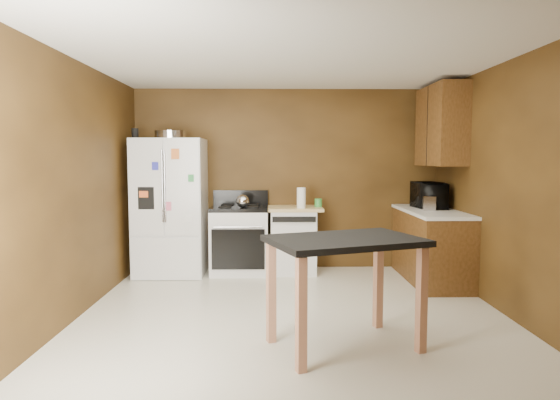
{
  "coord_description": "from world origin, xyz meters",
  "views": [
    {
      "loc": [
        -0.21,
        -4.73,
        1.56
      ],
      "look_at": [
        -0.11,
        0.85,
        1.08
      ],
      "focal_mm": 32.0,
      "sensor_mm": 36.0,
      "label": 1
    }
  ],
  "objects_px": {
    "gas_range": "(240,239)",
    "pen_cup": "(135,133)",
    "kettle": "(243,201)",
    "toaster": "(429,203)",
    "refrigerator": "(171,207)",
    "roasting_pan": "(171,135)",
    "paper_towel": "(301,198)",
    "microwave": "(429,196)",
    "island": "(345,255)",
    "green_canister": "(318,203)",
    "dishwasher": "(293,239)"
  },
  "relations": [
    {
      "from": "gas_range",
      "to": "pen_cup",
      "type": "bearing_deg",
      "value": -174.13
    },
    {
      "from": "kettle",
      "to": "pen_cup",
      "type": "bearing_deg",
      "value": 178.79
    },
    {
      "from": "toaster",
      "to": "refrigerator",
      "type": "relative_size",
      "value": 0.13
    },
    {
      "from": "roasting_pan",
      "to": "paper_towel",
      "type": "height_order",
      "value": "roasting_pan"
    },
    {
      "from": "paper_towel",
      "to": "gas_range",
      "type": "bearing_deg",
      "value": 170.65
    },
    {
      "from": "microwave",
      "to": "pen_cup",
      "type": "bearing_deg",
      "value": 82.34
    },
    {
      "from": "microwave",
      "to": "roasting_pan",
      "type": "bearing_deg",
      "value": 79.85
    },
    {
      "from": "roasting_pan",
      "to": "island",
      "type": "xyz_separation_m",
      "value": [
        1.93,
        -2.68,
        -1.09
      ]
    },
    {
      "from": "island",
      "to": "microwave",
      "type": "bearing_deg",
      "value": 59.12
    },
    {
      "from": "toaster",
      "to": "kettle",
      "type": "bearing_deg",
      "value": -175.9
    },
    {
      "from": "pen_cup",
      "to": "green_canister",
      "type": "distance_m",
      "value": 2.57
    },
    {
      "from": "toaster",
      "to": "island",
      "type": "bearing_deg",
      "value": -110.44
    },
    {
      "from": "roasting_pan",
      "to": "island",
      "type": "bearing_deg",
      "value": -54.26
    },
    {
      "from": "roasting_pan",
      "to": "microwave",
      "type": "relative_size",
      "value": 0.76
    },
    {
      "from": "pen_cup",
      "to": "kettle",
      "type": "xyz_separation_m",
      "value": [
        1.39,
        -0.03,
        -0.88
      ]
    },
    {
      "from": "refrigerator",
      "to": "island",
      "type": "relative_size",
      "value": 1.3
    },
    {
      "from": "roasting_pan",
      "to": "paper_towel",
      "type": "xyz_separation_m",
      "value": [
        1.72,
        -0.13,
        -0.83
      ]
    },
    {
      "from": "toaster",
      "to": "gas_range",
      "type": "bearing_deg",
      "value": -179.62
    },
    {
      "from": "kettle",
      "to": "refrigerator",
      "type": "bearing_deg",
      "value": 173.72
    },
    {
      "from": "toaster",
      "to": "dishwasher",
      "type": "distance_m",
      "value": 1.83
    },
    {
      "from": "pen_cup",
      "to": "refrigerator",
      "type": "height_order",
      "value": "pen_cup"
    },
    {
      "from": "roasting_pan",
      "to": "island",
      "type": "distance_m",
      "value": 3.47
    },
    {
      "from": "kettle",
      "to": "island",
      "type": "xyz_separation_m",
      "value": [
        0.97,
        -2.51,
        -0.22
      ]
    },
    {
      "from": "pen_cup",
      "to": "island",
      "type": "xyz_separation_m",
      "value": [
        2.36,
        -2.54,
        -1.1
      ]
    },
    {
      "from": "gas_range",
      "to": "dishwasher",
      "type": "distance_m",
      "value": 0.72
    },
    {
      "from": "microwave",
      "to": "dishwasher",
      "type": "distance_m",
      "value": 1.87
    },
    {
      "from": "green_canister",
      "to": "island",
      "type": "bearing_deg",
      "value": -90.79
    },
    {
      "from": "green_canister",
      "to": "paper_towel",
      "type": "bearing_deg",
      "value": -144.2
    },
    {
      "from": "island",
      "to": "kettle",
      "type": "bearing_deg",
      "value": 111.13
    },
    {
      "from": "kettle",
      "to": "refrigerator",
      "type": "height_order",
      "value": "refrigerator"
    },
    {
      "from": "island",
      "to": "dishwasher",
      "type": "bearing_deg",
      "value": 96.4
    },
    {
      "from": "green_canister",
      "to": "toaster",
      "type": "bearing_deg",
      "value": -20.89
    },
    {
      "from": "kettle",
      "to": "gas_range",
      "type": "distance_m",
      "value": 0.55
    },
    {
      "from": "island",
      "to": "green_canister",
      "type": "bearing_deg",
      "value": 89.21
    },
    {
      "from": "kettle",
      "to": "toaster",
      "type": "relative_size",
      "value": 0.71
    },
    {
      "from": "microwave",
      "to": "island",
      "type": "height_order",
      "value": "microwave"
    },
    {
      "from": "paper_towel",
      "to": "dishwasher",
      "type": "distance_m",
      "value": 0.6
    },
    {
      "from": "toaster",
      "to": "microwave",
      "type": "height_order",
      "value": "microwave"
    },
    {
      "from": "toaster",
      "to": "gas_range",
      "type": "xyz_separation_m",
      "value": [
        -2.4,
        0.47,
        -0.53
      ]
    },
    {
      "from": "roasting_pan",
      "to": "dishwasher",
      "type": "xyz_separation_m",
      "value": [
        1.62,
        0.03,
        -1.4
      ]
    },
    {
      "from": "kettle",
      "to": "paper_towel",
      "type": "height_order",
      "value": "paper_towel"
    },
    {
      "from": "toaster",
      "to": "dishwasher",
      "type": "bearing_deg",
      "value": 175.04
    },
    {
      "from": "paper_towel",
      "to": "refrigerator",
      "type": "relative_size",
      "value": 0.15
    },
    {
      "from": "toaster",
      "to": "roasting_pan",
      "type": "bearing_deg",
      "value": -176.56
    },
    {
      "from": "gas_range",
      "to": "island",
      "type": "relative_size",
      "value": 0.8
    },
    {
      "from": "roasting_pan",
      "to": "toaster",
      "type": "height_order",
      "value": "roasting_pan"
    },
    {
      "from": "paper_towel",
      "to": "island",
      "type": "relative_size",
      "value": 0.2
    },
    {
      "from": "roasting_pan",
      "to": "pen_cup",
      "type": "height_order",
      "value": "pen_cup"
    },
    {
      "from": "microwave",
      "to": "island",
      "type": "distance_m",
      "value": 2.83
    },
    {
      "from": "paper_towel",
      "to": "roasting_pan",
      "type": "bearing_deg",
      "value": 175.64
    }
  ]
}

